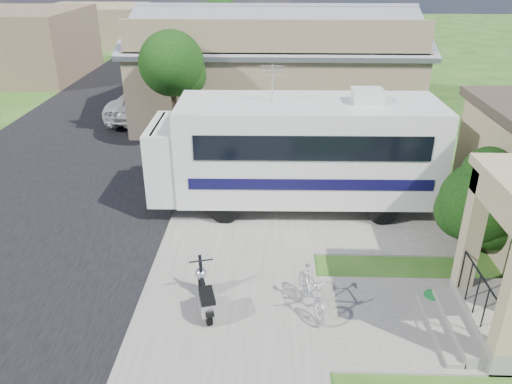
{
  "coord_description": "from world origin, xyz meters",
  "views": [
    {
      "loc": [
        -0.13,
        -9.39,
        6.97
      ],
      "look_at": [
        -0.5,
        2.5,
        1.3
      ],
      "focal_mm": 35.0,
      "sensor_mm": 36.0,
      "label": 1
    }
  ],
  "objects_px": {
    "van": "(165,72)",
    "pickup_truck": "(151,100)",
    "scooter": "(205,296)",
    "bicycle": "(311,293)",
    "garden_hose": "(432,298)",
    "motorhome": "(297,149)",
    "shrub": "(484,199)"
  },
  "relations": [
    {
      "from": "scooter",
      "to": "garden_hose",
      "type": "bearing_deg",
      "value": -9.06
    },
    {
      "from": "bicycle",
      "to": "pickup_truck",
      "type": "relative_size",
      "value": 0.28
    },
    {
      "from": "van",
      "to": "pickup_truck",
      "type": "bearing_deg",
      "value": -79.41
    },
    {
      "from": "bicycle",
      "to": "van",
      "type": "xyz_separation_m",
      "value": [
        -7.11,
        20.43,
        0.32
      ]
    },
    {
      "from": "pickup_truck",
      "to": "van",
      "type": "height_order",
      "value": "van"
    },
    {
      "from": "van",
      "to": "garden_hose",
      "type": "bearing_deg",
      "value": -58.38
    },
    {
      "from": "motorhome",
      "to": "scooter",
      "type": "height_order",
      "value": "motorhome"
    },
    {
      "from": "scooter",
      "to": "pickup_truck",
      "type": "bearing_deg",
      "value": 91.54
    },
    {
      "from": "garden_hose",
      "to": "shrub",
      "type": "bearing_deg",
      "value": 52.57
    },
    {
      "from": "bicycle",
      "to": "pickup_truck",
      "type": "height_order",
      "value": "pickup_truck"
    },
    {
      "from": "scooter",
      "to": "van",
      "type": "xyz_separation_m",
      "value": [
        -4.87,
        20.57,
        0.35
      ]
    },
    {
      "from": "motorhome",
      "to": "van",
      "type": "distance_m",
      "value": 16.92
    },
    {
      "from": "motorhome",
      "to": "van",
      "type": "relative_size",
      "value": 1.52
    },
    {
      "from": "van",
      "to": "garden_hose",
      "type": "height_order",
      "value": "van"
    },
    {
      "from": "bicycle",
      "to": "garden_hose",
      "type": "height_order",
      "value": "bicycle"
    },
    {
      "from": "scooter",
      "to": "garden_hose",
      "type": "relative_size",
      "value": 3.92
    },
    {
      "from": "garden_hose",
      "to": "motorhome",
      "type": "bearing_deg",
      "value": 121.51
    },
    {
      "from": "shrub",
      "to": "van",
      "type": "distance_m",
      "value": 21.22
    },
    {
      "from": "shrub",
      "to": "bicycle",
      "type": "relative_size",
      "value": 1.8
    },
    {
      "from": "scooter",
      "to": "pickup_truck",
      "type": "relative_size",
      "value": 0.26
    },
    {
      "from": "pickup_truck",
      "to": "van",
      "type": "distance_m",
      "value": 6.29
    },
    {
      "from": "motorhome",
      "to": "pickup_truck",
      "type": "height_order",
      "value": "motorhome"
    },
    {
      "from": "scooter",
      "to": "bicycle",
      "type": "relative_size",
      "value": 0.94
    },
    {
      "from": "motorhome",
      "to": "shrub",
      "type": "relative_size",
      "value": 2.93
    },
    {
      "from": "shrub",
      "to": "bicycle",
      "type": "xyz_separation_m",
      "value": [
        -4.44,
        -2.65,
        -0.98
      ]
    },
    {
      "from": "motorhome",
      "to": "shrub",
      "type": "height_order",
      "value": "motorhome"
    },
    {
      "from": "bicycle",
      "to": "garden_hose",
      "type": "bearing_deg",
      "value": -7.76
    },
    {
      "from": "bicycle",
      "to": "van",
      "type": "distance_m",
      "value": 21.64
    },
    {
      "from": "motorhome",
      "to": "bicycle",
      "type": "bearing_deg",
      "value": -89.35
    },
    {
      "from": "shrub",
      "to": "pickup_truck",
      "type": "distance_m",
      "value": 15.94
    },
    {
      "from": "scooter",
      "to": "bicycle",
      "type": "height_order",
      "value": "scooter"
    },
    {
      "from": "bicycle",
      "to": "garden_hose",
      "type": "xyz_separation_m",
      "value": [
        2.72,
        0.4,
        -0.39
      ]
    }
  ]
}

